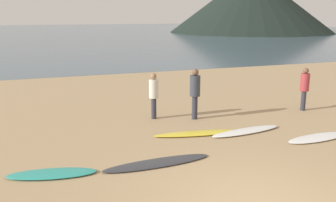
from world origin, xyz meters
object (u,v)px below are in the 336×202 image
surfboard_4 (318,138)px  person_1 (305,85)px  surfboard_0 (52,174)px  surfboard_2 (198,133)px  person_2 (154,92)px  person_0 (195,90)px  surfboard_1 (157,163)px  surfboard_3 (246,131)px

surfboard_4 → person_1: 3.37m
surfboard_0 → surfboard_2: (4.18, 1.43, 0.00)m
surfboard_0 → person_1: size_ratio=1.24×
surfboard_4 → person_2: size_ratio=1.35×
person_0 → surfboard_1: bearing=-44.1°
surfboard_3 → person_1: bearing=18.0°
person_0 → person_2: size_ratio=1.10×
surfboard_0 → surfboard_4: same height
surfboard_0 → surfboard_4: (7.18, -0.07, -0.00)m
surfboard_1 → person_0: person_0 is taller
surfboard_4 → person_2: (-3.70, 3.57, 0.87)m
surfboard_1 → person_1: (6.57, 2.89, 0.89)m
person_0 → surfboard_0: bearing=-65.2°
surfboard_0 → surfboard_3: surfboard_3 is taller
surfboard_2 → surfboard_1: bearing=-128.8°
surfboard_2 → person_2: 2.35m
surfboard_0 → surfboard_4: bearing=10.8°
surfboard_2 → surfboard_3: (1.42, -0.30, 0.00)m
surfboard_2 → person_2: person_2 is taller
surfboard_2 → person_0: 1.91m
surfboard_4 → surfboard_2: bearing=149.1°
surfboard_1 → surfboard_0: bearing=172.4°
surfboard_2 → person_2: size_ratio=1.73×
surfboard_3 → surfboard_2: bearing=161.2°
surfboard_0 → surfboard_1: bearing=6.2°
surfboard_0 → surfboard_3: size_ratio=0.80×
surfboard_2 → surfboard_3: surfboard_3 is taller
surfboard_1 → surfboard_3: (3.23, 1.34, 0.01)m
person_2 → surfboard_2: bearing=3.2°
surfboard_1 → surfboard_3: bearing=20.1°
surfboard_3 → person_0: size_ratio=1.42×
person_1 → person_0: bearing=131.0°
person_1 → surfboard_1: bearing=159.1°
person_2 → surfboard_3: bearing=26.3°
surfboard_0 → surfboard_4: 7.18m
person_0 → person_2: 1.37m
surfboard_1 → surfboard_4: bearing=-0.7°
person_1 → person_2: (-5.45, 0.83, -0.01)m
surfboard_0 → surfboard_2: surfboard_2 is taller
surfboard_3 → surfboard_4: bearing=-43.8°
surfboard_4 → surfboard_0: bearing=175.1°
surfboard_3 → person_1: (3.33, 1.54, 0.88)m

